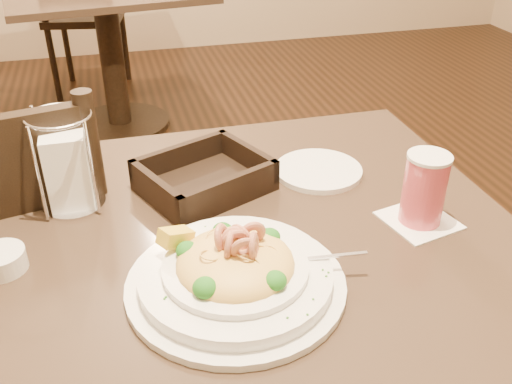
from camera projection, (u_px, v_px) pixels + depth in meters
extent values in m
cube|color=#453427|center=(259.00, 247.00, 0.95)|extent=(0.90, 0.90, 0.03)
cylinder|color=black|center=(121.00, 123.00, 3.07)|extent=(0.52, 0.52, 0.03)
cylinder|color=black|center=(112.00, 60.00, 2.89)|extent=(0.12, 0.12, 0.67)
cube|color=black|center=(16.00, 281.00, 1.28)|extent=(0.50, 0.50, 0.04)
cylinder|color=black|center=(93.00, 289.00, 1.61)|extent=(0.04, 0.04, 0.43)
cylinder|color=black|center=(129.00, 380.00, 1.34)|extent=(0.04, 0.04, 0.43)
cylinder|color=black|center=(100.00, 205.00, 1.09)|extent=(0.04, 0.04, 0.46)
cube|color=black|center=(85.00, 16.00, 3.31)|extent=(0.49, 0.49, 0.04)
cylinder|color=black|center=(125.00, 46.00, 3.60)|extent=(0.04, 0.04, 0.43)
cylinder|color=black|center=(67.00, 48.00, 3.57)|extent=(0.04, 0.04, 0.43)
cylinder|color=black|center=(118.00, 65.00, 3.29)|extent=(0.04, 0.04, 0.43)
cylinder|color=black|center=(54.00, 66.00, 3.27)|extent=(0.04, 0.04, 0.43)
cylinder|color=white|center=(236.00, 284.00, 0.84)|extent=(0.32, 0.32, 0.01)
cylinder|color=white|center=(236.00, 275.00, 0.83)|extent=(0.28, 0.28, 0.02)
cylinder|color=white|center=(235.00, 267.00, 0.82)|extent=(0.21, 0.21, 0.01)
ellipsoid|color=#DFB251|center=(235.00, 264.00, 0.82)|extent=(0.17, 0.17, 0.06)
cube|color=gold|center=(176.00, 237.00, 0.85)|extent=(0.06, 0.05, 0.04)
cube|color=silver|center=(327.00, 257.00, 0.84)|extent=(0.12, 0.03, 0.01)
cube|color=silver|center=(284.00, 262.00, 0.83)|extent=(0.03, 0.02, 0.00)
torus|color=#DFB251|center=(222.00, 258.00, 0.81)|extent=(0.03, 0.04, 0.01)
torus|color=#DFB251|center=(229.00, 243.00, 0.85)|extent=(0.04, 0.04, 0.02)
torus|color=#DFB251|center=(257.00, 281.00, 0.77)|extent=(0.05, 0.05, 0.02)
torus|color=#DFB251|center=(246.00, 257.00, 0.79)|extent=(0.04, 0.05, 0.03)
torus|color=#DFB251|center=(227.00, 254.00, 0.82)|extent=(0.05, 0.05, 0.02)
torus|color=#DFB251|center=(241.00, 290.00, 0.76)|extent=(0.04, 0.04, 0.03)
torus|color=#DFB251|center=(227.00, 257.00, 0.80)|extent=(0.05, 0.05, 0.01)
torus|color=#DFB251|center=(235.00, 255.00, 0.81)|extent=(0.04, 0.04, 0.03)
torus|color=#DFB251|center=(249.00, 244.00, 0.83)|extent=(0.05, 0.05, 0.02)
torus|color=#DFB251|center=(226.00, 243.00, 0.82)|extent=(0.04, 0.04, 0.02)
torus|color=#DFB251|center=(265.00, 257.00, 0.79)|extent=(0.04, 0.05, 0.04)
torus|color=#DFB251|center=(219.00, 239.00, 0.83)|extent=(0.06, 0.05, 0.02)
torus|color=#DFB251|center=(267.00, 256.00, 0.80)|extent=(0.05, 0.05, 0.02)
torus|color=#DFB251|center=(242.00, 257.00, 0.81)|extent=(0.06, 0.06, 0.01)
torus|color=#DFB251|center=(258.00, 254.00, 0.82)|extent=(0.06, 0.05, 0.03)
torus|color=#DFB251|center=(247.00, 244.00, 0.83)|extent=(0.05, 0.04, 0.03)
torus|color=#DFB251|center=(229.00, 244.00, 0.82)|extent=(0.06, 0.06, 0.02)
torus|color=#DFB251|center=(230.00, 246.00, 0.81)|extent=(0.04, 0.04, 0.02)
torus|color=#DFB251|center=(229.00, 254.00, 0.81)|extent=(0.06, 0.06, 0.02)
torus|color=#DFB251|center=(222.00, 254.00, 0.81)|extent=(0.04, 0.04, 0.02)
torus|color=#DFB251|center=(210.00, 255.00, 0.79)|extent=(0.03, 0.04, 0.01)
torus|color=tan|center=(222.00, 238.00, 0.80)|extent=(0.04, 0.05, 0.04)
torus|color=tan|center=(244.00, 248.00, 0.78)|extent=(0.04, 0.03, 0.04)
torus|color=tan|center=(254.00, 246.00, 0.79)|extent=(0.03, 0.04, 0.04)
torus|color=tan|center=(235.00, 240.00, 0.80)|extent=(0.04, 0.03, 0.04)
torus|color=tan|center=(229.00, 245.00, 0.79)|extent=(0.03, 0.04, 0.04)
torus|color=tan|center=(242.00, 236.00, 0.81)|extent=(0.04, 0.05, 0.04)
torus|color=tan|center=(235.00, 241.00, 0.80)|extent=(0.04, 0.03, 0.04)
torus|color=tan|center=(253.00, 233.00, 0.81)|extent=(0.04, 0.02, 0.04)
ellipsoid|color=#165413|center=(269.00, 237.00, 0.86)|extent=(0.03, 0.03, 0.03)
ellipsoid|color=#165413|center=(222.00, 231.00, 0.87)|extent=(0.03, 0.03, 0.02)
ellipsoid|color=#165413|center=(187.00, 250.00, 0.83)|extent=(0.03, 0.03, 0.03)
ellipsoid|color=#165413|center=(206.00, 288.00, 0.76)|extent=(0.04, 0.04, 0.03)
ellipsoid|color=#165413|center=(274.00, 281.00, 0.77)|extent=(0.03, 0.03, 0.03)
cube|color=#266619|center=(205.00, 227.00, 0.92)|extent=(0.00, 0.00, 0.00)
cube|color=#266619|center=(288.00, 318.00, 0.74)|extent=(0.00, 0.00, 0.00)
cube|color=#266619|center=(237.00, 227.00, 0.91)|extent=(0.00, 0.00, 0.00)
cube|color=#266619|center=(164.00, 299.00, 0.77)|extent=(0.00, 0.00, 0.00)
cube|color=#266619|center=(307.00, 314.00, 0.74)|extent=(0.00, 0.00, 0.00)
cube|color=#266619|center=(166.00, 297.00, 0.77)|extent=(0.00, 0.00, 0.00)
cube|color=#266619|center=(174.00, 249.00, 0.86)|extent=(0.00, 0.00, 0.00)
cube|color=#266619|center=(313.00, 299.00, 0.77)|extent=(0.00, 0.00, 0.00)
cube|color=#266619|center=(210.00, 229.00, 0.91)|extent=(0.00, 0.00, 0.00)
cube|color=#266619|center=(263.00, 225.00, 0.92)|extent=(0.00, 0.00, 0.00)
cube|color=#266619|center=(217.00, 226.00, 0.92)|extent=(0.00, 0.00, 0.00)
cube|color=#266619|center=(326.00, 276.00, 0.81)|extent=(0.00, 0.00, 0.00)
cube|color=#266619|center=(218.00, 226.00, 0.92)|extent=(0.00, 0.00, 0.00)
cube|color=#266619|center=(323.00, 270.00, 0.82)|extent=(0.00, 0.00, 0.00)
cube|color=#266619|center=(328.00, 272.00, 0.82)|extent=(0.00, 0.00, 0.00)
cube|color=white|center=(419.00, 220.00, 0.99)|extent=(0.14, 0.14, 0.00)
cylinder|color=#D64B5B|center=(424.00, 189.00, 0.96)|extent=(0.07, 0.07, 0.12)
cylinder|color=white|center=(430.00, 157.00, 0.92)|extent=(0.07, 0.07, 0.01)
cube|color=black|center=(205.00, 185.00, 1.08)|extent=(0.27, 0.25, 0.02)
cube|color=black|center=(247.00, 156.00, 1.12)|extent=(0.08, 0.17, 0.04)
cube|color=black|center=(156.00, 189.00, 1.01)|extent=(0.08, 0.17, 0.04)
cube|color=black|center=(180.00, 155.00, 1.12)|extent=(0.21, 0.10, 0.04)
cube|color=black|center=(230.00, 189.00, 1.01)|extent=(0.21, 0.10, 0.04)
cylinder|color=silver|center=(74.00, 203.00, 1.03)|extent=(0.11, 0.11, 0.01)
torus|color=silver|center=(57.00, 116.00, 0.94)|extent=(0.11, 0.11, 0.01)
cube|color=white|center=(68.00, 169.00, 1.00)|extent=(0.08, 0.08, 0.14)
cylinder|color=silver|center=(38.00, 175.00, 0.94)|extent=(0.01, 0.01, 0.17)
cylinder|color=silver|center=(92.00, 168.00, 0.96)|extent=(0.01, 0.01, 0.17)
cylinder|color=silver|center=(41.00, 152.00, 1.01)|extent=(0.01, 0.01, 0.17)
cylinder|color=silver|center=(91.00, 146.00, 1.03)|extent=(0.01, 0.01, 0.17)
cylinder|color=white|center=(318.00, 170.00, 1.13)|extent=(0.19, 0.19, 0.01)
cylinder|color=white|center=(1.00, 261.00, 0.87)|extent=(0.08, 0.08, 0.03)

